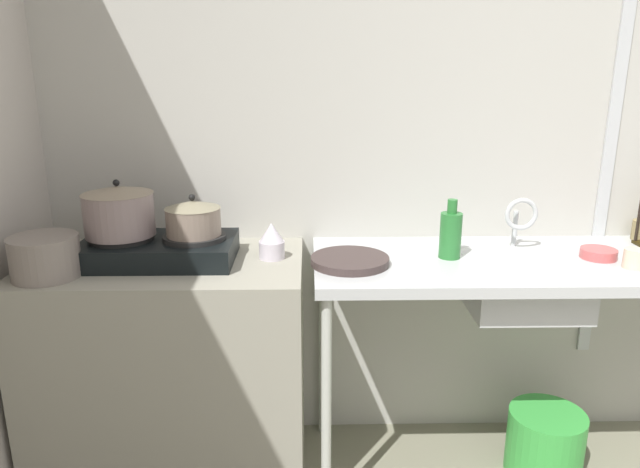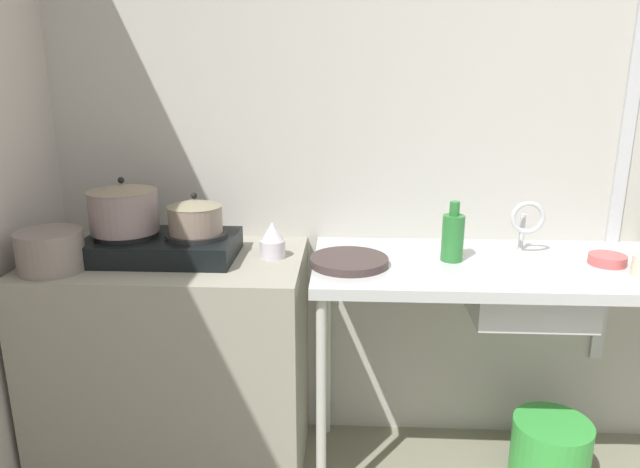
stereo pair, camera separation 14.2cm
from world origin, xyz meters
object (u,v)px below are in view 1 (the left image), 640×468
(pot_on_right_burner, at_px, (193,218))
(pot_beside_stove, at_px, (45,257))
(bottle_by_sink, at_px, (451,234))
(bucket_on_floor, at_px, (545,443))
(small_bowl_on_drainboard, at_px, (598,253))
(cup_by_rack, at_px, (634,259))
(sink_basin, at_px, (523,285))
(pot_on_left_burner, at_px, (119,211))
(percolator, at_px, (272,241))
(faucet, at_px, (520,217))
(stove, at_px, (159,249))
(frying_pan, at_px, (350,260))

(pot_on_right_burner, xyz_separation_m, pot_beside_stove, (-0.48, -0.16, -0.09))
(pot_on_right_burner, bearing_deg, bottle_by_sink, 1.18)
(pot_beside_stove, relative_size, bucket_on_floor, 0.75)
(pot_on_right_burner, bearing_deg, small_bowl_on_drainboard, 0.02)
(cup_by_rack, distance_m, bucket_on_floor, 0.84)
(bucket_on_floor, bearing_deg, sink_basin, -178.88)
(cup_by_rack, height_order, bottle_by_sink, bottle_by_sink)
(pot_on_left_burner, height_order, sink_basin, pot_on_left_burner)
(sink_basin, bearing_deg, cup_by_rack, -11.20)
(small_bowl_on_drainboard, height_order, bucket_on_floor, small_bowl_on_drainboard)
(percolator, distance_m, faucet, 0.97)
(small_bowl_on_drainboard, xyz_separation_m, bottle_by_sink, (-0.56, 0.02, 0.07))
(small_bowl_on_drainboard, bearing_deg, faucet, 156.71)
(percolator, xyz_separation_m, cup_by_rack, (1.30, -0.14, -0.03))
(pot_beside_stove, height_order, faucet, faucet)
(pot_beside_stove, height_order, bottle_by_sink, bottle_by_sink)
(bottle_by_sink, height_order, bucket_on_floor, bottle_by_sink)
(bottle_by_sink, bearing_deg, sink_basin, -13.51)
(percolator, xyz_separation_m, faucet, (0.96, 0.09, 0.07))
(small_bowl_on_drainboard, bearing_deg, bucket_on_floor, -162.66)
(small_bowl_on_drainboard, distance_m, bottle_by_sink, 0.56)
(pot_on_right_burner, xyz_separation_m, faucet, (1.24, 0.12, -0.03))
(pot_beside_stove, relative_size, cup_by_rack, 3.07)
(pot_on_left_burner, height_order, pot_beside_stove, pot_on_left_burner)
(stove, distance_m, bottle_by_sink, 1.09)
(frying_pan, distance_m, small_bowl_on_drainboard, 0.94)
(pot_beside_stove, xyz_separation_m, frying_pan, (1.05, 0.11, -0.06))
(pot_on_right_burner, height_order, percolator, pot_on_right_burner)
(pot_beside_stove, bearing_deg, bottle_by_sink, 7.32)
(sink_basin, xyz_separation_m, frying_pan, (-0.65, -0.01, 0.10))
(pot_on_right_burner, height_order, bottle_by_sink, pot_on_right_burner)
(pot_on_right_burner, xyz_separation_m, percolator, (0.28, 0.02, -0.10))
(sink_basin, bearing_deg, bottle_by_sink, 166.49)
(stove, xyz_separation_m, pot_beside_stove, (-0.34, -0.16, 0.03))
(pot_on_right_burner, height_order, pot_beside_stove, pot_on_right_burner)
(faucet, bearing_deg, cup_by_rack, -34.58)
(pot_on_left_burner, xyz_separation_m, bottle_by_sink, (1.22, 0.02, -0.10))
(pot_beside_stove, relative_size, small_bowl_on_drainboard, 1.72)
(pot_on_right_burner, bearing_deg, pot_beside_stove, -161.02)
(pot_beside_stove, distance_m, bottle_by_sink, 1.44)
(pot_on_right_burner, xyz_separation_m, cup_by_rack, (1.58, -0.12, -0.13))
(stove, height_order, bucket_on_floor, stove)
(pot_on_right_burner, bearing_deg, stove, -180.00)
(faucet, relative_size, bucket_on_floor, 0.69)
(stove, height_order, sink_basin, stove)
(sink_basin, xyz_separation_m, faucet, (0.03, 0.16, 0.22))
(pot_beside_stove, relative_size, faucet, 1.09)
(frying_pan, height_order, bucket_on_floor, frying_pan)
(frying_pan, bearing_deg, bottle_by_sink, 10.66)
(percolator, bearing_deg, small_bowl_on_drainboard, -1.10)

